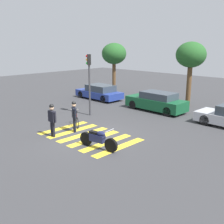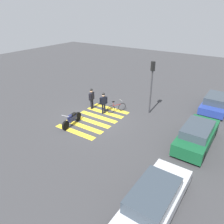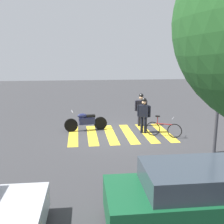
# 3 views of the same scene
# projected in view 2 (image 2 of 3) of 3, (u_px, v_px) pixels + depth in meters

# --- Properties ---
(ground_plane) EXTENTS (60.00, 60.00, 0.00)m
(ground_plane) POSITION_uv_depth(u_px,v_px,m) (95.00, 119.00, 16.40)
(ground_plane) COLOR #38383A
(police_motorcycle) EXTENTS (2.19, 0.62, 1.05)m
(police_motorcycle) POSITION_uv_depth(u_px,v_px,m) (72.00, 119.00, 15.40)
(police_motorcycle) COLOR black
(police_motorcycle) RESTS_ON ground_plane
(leaning_bicycle) EXTENTS (1.50, 0.86, 1.00)m
(leaning_bicycle) POSITION_uv_depth(u_px,v_px,m) (116.00, 108.00, 17.36)
(leaning_bicycle) COLOR black
(leaning_bicycle) RESTS_ON ground_plane
(officer_on_foot) EXTENTS (0.59, 0.41, 1.77)m
(officer_on_foot) POSITION_uv_depth(u_px,v_px,m) (103.00, 102.00, 16.85)
(officer_on_foot) COLOR black
(officer_on_foot) RESTS_ON ground_plane
(officer_by_motorcycle) EXTENTS (0.67, 0.24, 1.79)m
(officer_by_motorcycle) POSITION_uv_depth(u_px,v_px,m) (92.00, 97.00, 17.64)
(officer_by_motorcycle) COLOR black
(officer_by_motorcycle) RESTS_ON ground_plane
(crosswalk_stripes) EXTENTS (4.95, 3.35, 0.01)m
(crosswalk_stripes) POSITION_uv_depth(u_px,v_px,m) (95.00, 119.00, 16.40)
(crosswalk_stripes) COLOR yellow
(crosswalk_stripes) RESTS_ON ground_plane
(car_blue_hatchback) EXTENTS (4.47, 1.96, 1.29)m
(car_blue_hatchback) POSITION_uv_depth(u_px,v_px,m) (216.00, 102.00, 17.72)
(car_blue_hatchback) COLOR black
(car_blue_hatchback) RESTS_ON ground_plane
(car_green_compact) EXTENTS (4.59, 1.80, 1.42)m
(car_green_compact) POSITION_uv_depth(u_px,v_px,m) (197.00, 135.00, 13.08)
(car_green_compact) COLOR black
(car_green_compact) RESTS_ON ground_plane
(car_silver_sedan) EXTENTS (4.72, 1.80, 1.30)m
(car_silver_sedan) POSITION_uv_depth(u_px,v_px,m) (154.00, 199.00, 8.77)
(car_silver_sedan) COLOR black
(car_silver_sedan) RESTS_ON ground_plane
(traffic_light_pole) EXTENTS (0.33, 0.35, 4.16)m
(traffic_light_pole) POSITION_uv_depth(u_px,v_px,m) (152.00, 79.00, 16.18)
(traffic_light_pole) COLOR #38383D
(traffic_light_pole) RESTS_ON ground_plane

